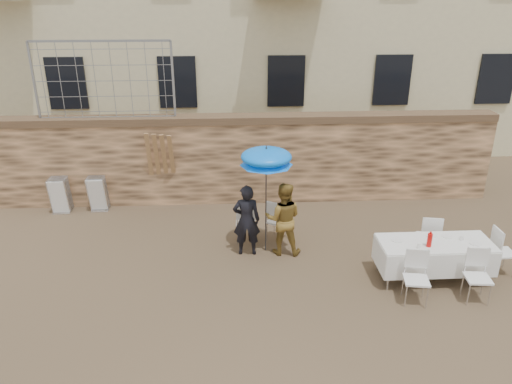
{
  "coord_description": "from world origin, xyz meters",
  "views": [
    {
      "loc": [
        -0.08,
        -6.87,
        5.27
      ],
      "look_at": [
        0.4,
        2.2,
        1.4
      ],
      "focal_mm": 35.0,
      "sensor_mm": 36.0,
      "label": 1
    }
  ],
  "objects_px": {
    "man_suit": "(247,220)",
    "table_chair_front_left": "(417,279)",
    "couple_chair_left": "(246,221)",
    "chair_stack_left": "(62,192)",
    "chair_stack_right": "(99,191)",
    "soda_bottle": "(430,240)",
    "couple_chair_right": "(278,220)",
    "table_chair_front_right": "(478,277)",
    "umbrella": "(266,160)",
    "banquet_table": "(436,244)",
    "woman_dress": "(283,219)",
    "table_chair_back": "(429,236)",
    "table_chair_side": "(503,251)"
  },
  "relations": [
    {
      "from": "couple_chair_left",
      "to": "chair_stack_left",
      "type": "relative_size",
      "value": 1.04
    },
    {
      "from": "table_chair_front_right",
      "to": "man_suit",
      "type": "bearing_deg",
      "value": 160.75
    },
    {
      "from": "umbrella",
      "to": "table_chair_back",
      "type": "relative_size",
      "value": 2.23
    },
    {
      "from": "woman_dress",
      "to": "couple_chair_left",
      "type": "distance_m",
      "value": 0.98
    },
    {
      "from": "man_suit",
      "to": "banquet_table",
      "type": "relative_size",
      "value": 0.73
    },
    {
      "from": "man_suit",
      "to": "table_chair_front_left",
      "type": "distance_m",
      "value": 3.46
    },
    {
      "from": "man_suit",
      "to": "table_chair_back",
      "type": "height_order",
      "value": "man_suit"
    },
    {
      "from": "woman_dress",
      "to": "banquet_table",
      "type": "xyz_separation_m",
      "value": [
        2.74,
        -1.13,
        -0.05
      ]
    },
    {
      "from": "couple_chair_left",
      "to": "chair_stack_right",
      "type": "height_order",
      "value": "couple_chair_left"
    },
    {
      "from": "umbrella",
      "to": "soda_bottle",
      "type": "xyz_separation_m",
      "value": [
        2.89,
        -1.38,
        -1.12
      ]
    },
    {
      "from": "man_suit",
      "to": "couple_chair_right",
      "type": "relative_size",
      "value": 1.59
    },
    {
      "from": "table_chair_front_left",
      "to": "chair_stack_left",
      "type": "height_order",
      "value": "table_chair_front_left"
    },
    {
      "from": "table_chair_front_left",
      "to": "table_chair_side",
      "type": "bearing_deg",
      "value": 32.44
    },
    {
      "from": "umbrella",
      "to": "woman_dress",
      "type": "bearing_deg",
      "value": -15.95
    },
    {
      "from": "man_suit",
      "to": "table_chair_front_right",
      "type": "xyz_separation_m",
      "value": [
        3.99,
        -1.88,
        -0.29
      ]
    },
    {
      "from": "table_chair_back",
      "to": "woman_dress",
      "type": "bearing_deg",
      "value": 3.9
    },
    {
      "from": "man_suit",
      "to": "table_chair_side",
      "type": "height_order",
      "value": "man_suit"
    },
    {
      "from": "banquet_table",
      "to": "soda_bottle",
      "type": "height_order",
      "value": "soda_bottle"
    },
    {
      "from": "woman_dress",
      "to": "soda_bottle",
      "type": "height_order",
      "value": "woman_dress"
    },
    {
      "from": "umbrella",
      "to": "table_chair_front_right",
      "type": "xyz_separation_m",
      "value": [
        3.59,
        -1.98,
        -1.54
      ]
    },
    {
      "from": "man_suit",
      "to": "umbrella",
      "type": "relative_size",
      "value": 0.72
    },
    {
      "from": "couple_chair_right",
      "to": "table_chair_front_left",
      "type": "distance_m",
      "value": 3.27
    },
    {
      "from": "table_chair_side",
      "to": "table_chair_front_left",
      "type": "bearing_deg",
      "value": 111.89
    },
    {
      "from": "table_chair_front_right",
      "to": "chair_stack_left",
      "type": "relative_size",
      "value": 1.04
    },
    {
      "from": "couple_chair_right",
      "to": "table_chair_front_right",
      "type": "bearing_deg",
      "value": 176.61
    },
    {
      "from": "couple_chair_left",
      "to": "table_chair_side",
      "type": "height_order",
      "value": "same"
    },
    {
      "from": "woman_dress",
      "to": "chair_stack_right",
      "type": "height_order",
      "value": "woman_dress"
    },
    {
      "from": "table_chair_front_right",
      "to": "table_chair_front_left",
      "type": "bearing_deg",
      "value": -174.08
    },
    {
      "from": "table_chair_front_right",
      "to": "woman_dress",
      "type": "bearing_deg",
      "value": 155.87
    },
    {
      "from": "table_chair_side",
      "to": "chair_stack_right",
      "type": "height_order",
      "value": "table_chair_side"
    },
    {
      "from": "soda_bottle",
      "to": "chair_stack_left",
      "type": "xyz_separation_m",
      "value": [
        -7.75,
        3.69,
        -0.45
      ]
    },
    {
      "from": "man_suit",
      "to": "umbrella",
      "type": "bearing_deg",
      "value": -164.5
    },
    {
      "from": "man_suit",
      "to": "table_chair_back",
      "type": "xyz_separation_m",
      "value": [
        3.69,
        -0.33,
        -0.29
      ]
    },
    {
      "from": "table_chair_side",
      "to": "umbrella",
      "type": "bearing_deg",
      "value": 74.78
    },
    {
      "from": "table_chair_front_right",
      "to": "umbrella",
      "type": "bearing_deg",
      "value": 157.11
    },
    {
      "from": "woman_dress",
      "to": "table_chair_back",
      "type": "distance_m",
      "value": 2.98
    },
    {
      "from": "soda_bottle",
      "to": "table_chair_front_left",
      "type": "xyz_separation_m",
      "value": [
        -0.4,
        -0.6,
        -0.43
      ]
    },
    {
      "from": "umbrella",
      "to": "chair_stack_left",
      "type": "bearing_deg",
      "value": 154.52
    },
    {
      "from": "banquet_table",
      "to": "soda_bottle",
      "type": "relative_size",
      "value": 8.08
    },
    {
      "from": "man_suit",
      "to": "table_chair_front_right",
      "type": "height_order",
      "value": "man_suit"
    },
    {
      "from": "couple_chair_right",
      "to": "table_chair_front_right",
      "type": "xyz_separation_m",
      "value": [
        3.29,
        -2.43,
        0.0
      ]
    },
    {
      "from": "man_suit",
      "to": "couple_chair_left",
      "type": "height_order",
      "value": "man_suit"
    },
    {
      "from": "couple_chair_right",
      "to": "banquet_table",
      "type": "xyz_separation_m",
      "value": [
        2.79,
        -1.68,
        0.25
      ]
    },
    {
      "from": "couple_chair_left",
      "to": "couple_chair_right",
      "type": "bearing_deg",
      "value": -177.88
    },
    {
      "from": "woman_dress",
      "to": "table_chair_front_left",
      "type": "distance_m",
      "value": 2.87
    },
    {
      "from": "couple_chair_left",
      "to": "table_chair_back",
      "type": "bearing_deg",
      "value": 168.76
    },
    {
      "from": "table_chair_back",
      "to": "chair_stack_right",
      "type": "height_order",
      "value": "table_chair_back"
    },
    {
      "from": "table_chair_front_right",
      "to": "banquet_table",
      "type": "bearing_deg",
      "value": 129.61
    },
    {
      "from": "umbrella",
      "to": "table_chair_front_right",
      "type": "relative_size",
      "value": 2.23
    },
    {
      "from": "couple_chair_left",
      "to": "banquet_table",
      "type": "xyz_separation_m",
      "value": [
        3.49,
        -1.68,
        0.25
      ]
    }
  ]
}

